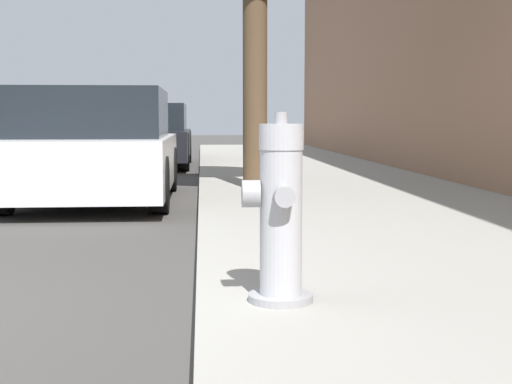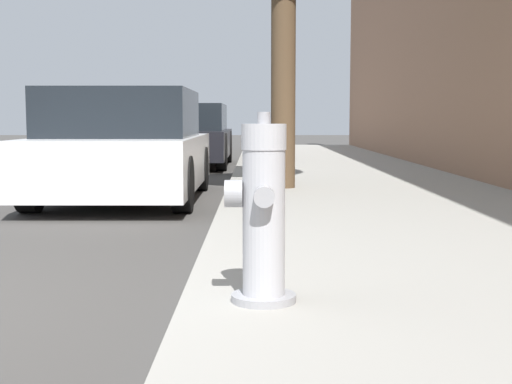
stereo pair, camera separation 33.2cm
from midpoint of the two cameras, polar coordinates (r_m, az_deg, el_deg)
The scene contains 3 objects.
fire_hydrant at distance 3.31m, azimuth 3.27°, elevation -1.88°, with size 0.33×0.34×0.89m.
parked_car_near at distance 8.77m, azimuth -9.52°, elevation 3.49°, with size 1.82×3.81×1.34m.
parked_car_mid at distance 14.96m, azimuth -5.21°, elevation 4.49°, with size 1.84×4.27×1.29m.
Camera 2 is at (2.32, -3.47, 1.00)m, focal length 50.00 mm.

